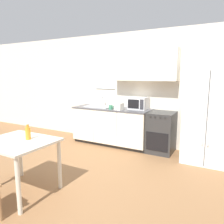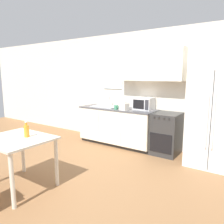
# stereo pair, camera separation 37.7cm
# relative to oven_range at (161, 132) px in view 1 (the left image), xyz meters

# --- Properties ---
(ground_plane) EXTENTS (12.00, 12.00, 0.00)m
(ground_plane) POSITION_rel_oven_range_xyz_m (-0.91, -1.83, -0.45)
(ground_plane) COLOR olive
(wall_back) EXTENTS (12.00, 0.38, 2.70)m
(wall_back) POSITION_rel_oven_range_xyz_m (-0.85, 0.31, 0.99)
(wall_back) COLOR beige
(wall_back) RESTS_ON ground_plane
(kitchen_counter) EXTENTS (1.91, 0.68, 0.90)m
(kitchen_counter) POSITION_rel_oven_range_xyz_m (-1.23, -0.02, 0.01)
(kitchen_counter) COLOR #333333
(kitchen_counter) RESTS_ON ground_plane
(oven_range) EXTENTS (0.55, 0.63, 0.89)m
(oven_range) POSITION_rel_oven_range_xyz_m (0.00, 0.00, 0.00)
(oven_range) COLOR #2D2D2D
(oven_range) RESTS_ON ground_plane
(refrigerator) EXTENTS (0.89, 0.81, 1.80)m
(refrigerator) POSITION_rel_oven_range_xyz_m (0.94, -0.08, 0.45)
(refrigerator) COLOR white
(refrigerator) RESTS_ON ground_plane
(kitchen_sink) EXTENTS (0.65, 0.46, 0.25)m
(kitchen_sink) POSITION_rel_oven_range_xyz_m (-1.60, -0.02, 0.47)
(kitchen_sink) COLOR #B7BABC
(kitchen_sink) RESTS_ON kitchen_counter
(microwave) EXTENTS (0.42, 0.36, 0.28)m
(microwave) POSITION_rel_oven_range_xyz_m (-0.59, 0.10, 0.60)
(microwave) COLOR silver
(microwave) RESTS_ON kitchen_counter
(coffee_mug) EXTENTS (0.12, 0.09, 0.10)m
(coffee_mug) POSITION_rel_oven_range_xyz_m (-1.14, -0.23, 0.51)
(coffee_mug) COLOR #3F8C66
(coffee_mug) RESTS_ON kitchen_counter
(grocery_bag_0) EXTENTS (0.21, 0.19, 0.23)m
(grocery_bag_0) POSITION_rel_oven_range_xyz_m (-0.93, -0.22, 0.56)
(grocery_bag_0) COLOR silver
(grocery_bag_0) RESTS_ON kitchen_counter
(dining_table) EXTENTS (0.98, 0.84, 0.78)m
(dining_table) POSITION_rel_oven_range_xyz_m (-1.31, -2.65, 0.21)
(dining_table) COLOR beige
(dining_table) RESTS_ON ground_plane
(drink_bottle) EXTENTS (0.08, 0.08, 0.24)m
(drink_bottle) POSITION_rel_oven_range_xyz_m (-1.23, -2.53, 0.43)
(drink_bottle) COLOR orange
(drink_bottle) RESTS_ON dining_table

